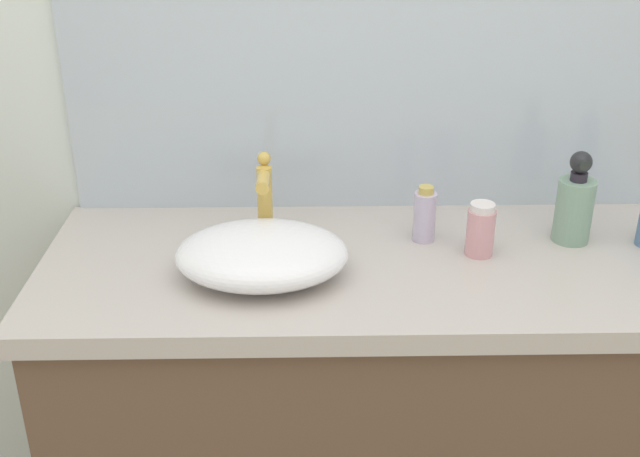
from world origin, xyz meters
The scene contains 7 objects.
bathroom_wall_rear centered at (0.00, 0.73, 1.30)m, with size 6.00×0.06×2.60m, color silver.
vanity_counter centered at (0.02, 0.42, 0.43)m, with size 1.33×0.54×0.85m.
sink_basin centered at (-0.20, 0.36, 0.90)m, with size 0.33×0.26×0.09m, color white.
faucet centered at (-0.20, 0.51, 0.96)m, with size 0.03×0.11×0.19m.
lotion_bottle centered at (0.23, 0.44, 0.91)m, with size 0.06×0.06×0.11m.
perfume_bottle centered at (0.43, 0.50, 0.93)m, with size 0.08×0.08×0.20m.
spray_can centered at (0.12, 0.51, 0.91)m, with size 0.05×0.05×0.12m.
Camera 1 is at (-0.12, -0.97, 1.59)m, focal length 44.27 mm.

